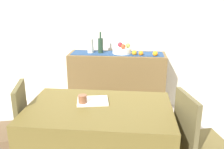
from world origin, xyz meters
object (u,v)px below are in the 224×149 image
object	(u,v)px
fruit_bowl	(122,51)
wine_bottle	(101,45)
open_book	(93,101)
ceramic_vase	(90,46)
chair_near_window	(8,147)
coffee_cup	(83,100)
sideboard_console	(117,83)
dining_table	(100,143)

from	to	relation	value
fruit_bowl	wine_bottle	bearing A→B (deg)	-180.00
wine_bottle	open_book	bearing A→B (deg)	-85.11
ceramic_vase	open_book	world-z (taller)	ceramic_vase
ceramic_vase	chair_near_window	xyz separation A→B (m)	(-0.57, -1.46, -0.73)
chair_near_window	coffee_cup	bearing A→B (deg)	2.55
sideboard_console	open_book	world-z (taller)	sideboard_console
sideboard_console	coffee_cup	distance (m)	1.48
dining_table	chair_near_window	world-z (taller)	chair_near_window
chair_near_window	dining_table	bearing A→B (deg)	-0.25
sideboard_console	open_book	distance (m)	1.40
wine_bottle	chair_near_window	bearing A→B (deg)	-116.20
dining_table	open_book	distance (m)	0.40
fruit_bowl	wine_bottle	xyz separation A→B (m)	(-0.31, -0.00, 0.07)
dining_table	fruit_bowl	bearing A→B (deg)	85.44
fruit_bowl	open_book	xyz separation A→B (m)	(-0.19, -1.36, -0.18)
sideboard_console	chair_near_window	size ratio (longest dim) A/B	1.53
ceramic_vase	sideboard_console	bearing A→B (deg)	0.00
ceramic_vase	open_book	size ratio (longest dim) A/B	0.75
sideboard_console	ceramic_vase	distance (m)	0.67
coffee_cup	sideboard_console	bearing A→B (deg)	81.97
wine_bottle	coffee_cup	size ratio (longest dim) A/B	3.39
open_book	coffee_cup	bearing A→B (deg)	-152.63
wine_bottle	open_book	world-z (taller)	wine_bottle
ceramic_vase	coffee_cup	world-z (taller)	ceramic_vase
fruit_bowl	open_book	distance (m)	1.39
coffee_cup	wine_bottle	bearing A→B (deg)	91.49
dining_table	coffee_cup	size ratio (longest dim) A/B	14.20
sideboard_console	wine_bottle	distance (m)	0.61
wine_bottle	coffee_cup	bearing A→B (deg)	-88.51
fruit_bowl	dining_table	size ratio (longest dim) A/B	0.21
dining_table	open_book	world-z (taller)	open_book
coffee_cup	ceramic_vase	bearing A→B (deg)	97.30
open_book	chair_near_window	distance (m)	0.97
fruit_bowl	open_book	world-z (taller)	fruit_bowl
wine_bottle	open_book	distance (m)	1.39
fruit_bowl	wine_bottle	size ratio (longest dim) A/B	0.88
coffee_cup	chair_near_window	size ratio (longest dim) A/B	0.10
sideboard_console	open_book	size ratio (longest dim) A/B	4.92
sideboard_console	wine_bottle	xyz separation A→B (m)	(-0.24, -0.00, 0.56)
ceramic_vase	coffee_cup	xyz separation A→B (m)	(0.18, -1.42, -0.21)
sideboard_console	ceramic_vase	bearing A→B (deg)	180.00
dining_table	chair_near_window	bearing A→B (deg)	179.75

